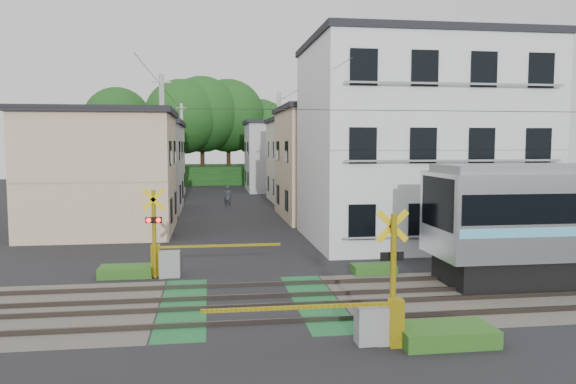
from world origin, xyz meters
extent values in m
plane|color=black|center=(0.00, 0.00, 0.00)|extent=(120.00, 120.00, 0.00)
cube|color=#47423A|center=(0.00, 0.00, 0.00)|extent=(120.00, 6.00, 0.00)
cube|color=black|center=(0.00, 0.00, 0.01)|extent=(5.20, 120.00, 0.00)
cube|color=#145126|center=(-1.90, 0.00, 0.01)|extent=(1.30, 6.00, 0.00)
cube|color=#145126|center=(1.90, 0.00, 0.01)|extent=(1.30, 6.00, 0.00)
cube|color=#3F3833|center=(0.00, -1.90, 0.07)|extent=(120.00, 0.08, 0.14)
cube|color=#3F3833|center=(0.00, -0.50, 0.07)|extent=(120.00, 0.08, 0.14)
cube|color=#3F3833|center=(0.00, 0.50, 0.07)|extent=(120.00, 0.08, 0.14)
cube|color=#3F3833|center=(0.00, 1.90, 0.07)|extent=(120.00, 0.08, 0.14)
cube|color=black|center=(8.88, 1.20, 0.31)|extent=(2.50, 2.29, 0.63)
cube|color=black|center=(6.11, 1.20, 2.70)|extent=(0.10, 2.51, 1.63)
cylinder|color=yellow|center=(3.00, -3.60, 1.50)|extent=(0.14, 0.14, 3.00)
cube|color=yellow|center=(3.00, -3.50, 2.70)|extent=(0.77, 0.05, 0.77)
cube|color=yellow|center=(3.00, -3.50, 2.70)|extent=(0.77, 0.05, 0.77)
cube|color=black|center=(3.00, -3.50, 2.00)|extent=(0.55, 0.05, 0.20)
sphere|color=#FF0C07|center=(2.84, -3.44, 2.00)|extent=(0.16, 0.16, 0.16)
sphere|color=#FF0C07|center=(3.16, -3.44, 2.00)|extent=(0.16, 0.16, 0.16)
cube|color=gray|center=(2.50, -3.60, 0.45)|extent=(0.70, 0.50, 0.90)
cube|color=yellow|center=(3.00, -3.85, 0.55)|extent=(0.30, 0.30, 1.10)
cube|color=yellow|center=(0.75, -3.85, 1.00)|extent=(4.20, 0.08, 0.08)
cylinder|color=yellow|center=(-3.00, 3.60, 1.50)|extent=(0.14, 0.14, 3.00)
cube|color=yellow|center=(-3.00, 3.50, 2.70)|extent=(0.77, 0.05, 0.77)
cube|color=yellow|center=(-3.00, 3.50, 2.70)|extent=(0.77, 0.05, 0.77)
cube|color=black|center=(-3.00, 3.50, 2.00)|extent=(0.55, 0.05, 0.20)
sphere|color=#FF0C07|center=(-3.16, 3.44, 2.00)|extent=(0.16, 0.16, 0.16)
sphere|color=#FF0C07|center=(-2.84, 3.44, 2.00)|extent=(0.16, 0.16, 0.16)
cube|color=gray|center=(-2.50, 3.60, 0.45)|extent=(0.70, 0.50, 0.90)
cube|color=yellow|center=(-3.00, 3.85, 0.55)|extent=(0.30, 0.30, 1.10)
cube|color=yellow|center=(-0.75, 3.85, 1.00)|extent=(4.20, 0.08, 0.08)
cube|color=silver|center=(8.50, 9.50, 4.50)|extent=(10.00, 8.00, 9.00)
cube|color=black|center=(8.50, 9.50, 9.15)|extent=(10.20, 8.16, 0.30)
cube|color=black|center=(4.80, 5.47, 1.50)|extent=(1.10, 0.06, 1.40)
cube|color=black|center=(7.25, 5.47, 1.50)|extent=(1.10, 0.06, 1.40)
cube|color=black|center=(9.70, 5.47, 1.50)|extent=(1.10, 0.06, 1.40)
cube|color=black|center=(12.15, 5.47, 1.50)|extent=(1.10, 0.06, 1.40)
cube|color=gray|center=(8.50, 5.25, 0.90)|extent=(9.00, 0.06, 0.08)
cube|color=black|center=(4.80, 5.47, 4.50)|extent=(1.10, 0.06, 1.40)
cube|color=black|center=(7.25, 5.47, 4.50)|extent=(1.10, 0.06, 1.40)
cube|color=black|center=(9.70, 5.47, 4.50)|extent=(1.10, 0.06, 1.40)
cube|color=black|center=(12.15, 5.47, 4.50)|extent=(1.10, 0.06, 1.40)
cube|color=gray|center=(8.50, 5.25, 3.90)|extent=(9.00, 0.06, 0.08)
cube|color=black|center=(4.80, 5.47, 7.50)|extent=(1.10, 0.06, 1.40)
cube|color=black|center=(7.25, 5.47, 7.50)|extent=(1.10, 0.06, 1.40)
cube|color=black|center=(9.70, 5.47, 7.50)|extent=(1.10, 0.06, 1.40)
cube|color=black|center=(12.15, 5.47, 7.50)|extent=(1.10, 0.06, 1.40)
cube|color=gray|center=(8.50, 5.25, 6.90)|extent=(9.00, 0.06, 0.08)
cube|color=#C6AE8B|center=(-6.50, 14.00, 3.00)|extent=(7.00, 7.00, 6.00)
cube|color=black|center=(-6.50, 14.00, 6.15)|extent=(7.35, 7.35, 0.30)
cube|color=black|center=(-2.97, 12.25, 1.30)|extent=(0.06, 1.00, 1.20)
cube|color=black|center=(-2.97, 15.75, 1.30)|extent=(0.06, 1.00, 1.20)
cube|color=black|center=(-2.97, 12.25, 4.10)|extent=(0.06, 1.00, 1.20)
cube|color=black|center=(-2.97, 15.75, 4.10)|extent=(0.06, 1.00, 1.20)
cube|color=#C6AE8B|center=(6.80, 18.00, 3.25)|extent=(7.00, 8.00, 6.50)
cube|color=black|center=(6.80, 18.00, 6.65)|extent=(7.35, 8.40, 0.30)
cube|color=black|center=(3.27, 16.00, 1.30)|extent=(0.06, 1.00, 1.20)
cube|color=black|center=(3.27, 20.00, 1.30)|extent=(0.06, 1.00, 1.20)
cube|color=black|center=(3.27, 16.00, 4.10)|extent=(0.06, 1.00, 1.20)
cube|color=black|center=(3.27, 20.00, 4.10)|extent=(0.06, 1.00, 1.20)
cube|color=#A7AAAC|center=(-7.00, 23.00, 2.90)|extent=(8.00, 7.00, 5.80)
cube|color=black|center=(-7.00, 23.00, 5.95)|extent=(8.40, 7.35, 0.30)
cube|color=black|center=(-2.97, 21.25, 1.30)|extent=(0.06, 1.00, 1.20)
cube|color=black|center=(-2.97, 24.75, 1.30)|extent=(0.06, 1.00, 1.20)
cube|color=black|center=(-2.97, 21.25, 4.10)|extent=(0.06, 1.00, 1.20)
cube|color=black|center=(-2.97, 24.75, 4.10)|extent=(0.06, 1.00, 1.20)
cube|color=beige|center=(7.20, 28.00, 3.10)|extent=(7.00, 7.00, 6.20)
cube|color=black|center=(7.20, 28.00, 6.35)|extent=(7.35, 7.35, 0.30)
cube|color=black|center=(3.67, 26.25, 1.30)|extent=(0.06, 1.00, 1.20)
cube|color=black|center=(3.67, 29.75, 1.30)|extent=(0.06, 1.00, 1.20)
cube|color=black|center=(3.67, 26.25, 4.10)|extent=(0.06, 1.00, 1.20)
cube|color=black|center=(3.67, 29.75, 4.10)|extent=(0.06, 1.00, 1.20)
cube|color=beige|center=(-6.80, 33.00, 3.00)|extent=(7.00, 8.00, 6.00)
cube|color=black|center=(-6.80, 33.00, 6.15)|extent=(7.35, 8.40, 0.30)
cube|color=black|center=(-3.27, 31.00, 1.30)|extent=(0.06, 1.00, 1.20)
cube|color=black|center=(-3.27, 35.00, 1.30)|extent=(0.06, 1.00, 1.20)
cube|color=black|center=(-3.27, 31.00, 4.10)|extent=(0.06, 1.00, 1.20)
cube|color=black|center=(-3.27, 35.00, 4.10)|extent=(0.06, 1.00, 1.20)
cube|color=#A7AAAC|center=(6.50, 38.00, 3.20)|extent=(8.00, 7.00, 6.40)
cube|color=black|center=(6.50, 38.00, 6.55)|extent=(8.40, 7.35, 0.30)
cube|color=black|center=(2.47, 36.25, 1.30)|extent=(0.06, 1.00, 1.20)
cube|color=black|center=(2.47, 39.75, 1.30)|extent=(0.06, 1.00, 1.20)
cube|color=black|center=(2.47, 36.25, 4.10)|extent=(0.06, 1.00, 1.20)
cube|color=black|center=(2.47, 39.75, 4.10)|extent=(0.06, 1.00, 1.20)
cube|color=#1B4717|center=(0.00, 50.00, 1.00)|extent=(40.00, 10.00, 2.00)
cylinder|color=#332114|center=(-14.67, 47.20, 2.12)|extent=(0.50, 0.50, 4.24)
sphere|color=#1B4717|center=(-14.67, 47.20, 5.51)|extent=(5.93, 5.93, 5.93)
cylinder|color=#332114|center=(-11.39, 50.94, 2.74)|extent=(0.50, 0.50, 5.47)
sphere|color=#1B4717|center=(-11.39, 50.94, 7.12)|extent=(7.66, 7.66, 7.66)
cylinder|color=#332114|center=(-7.10, 48.68, 2.04)|extent=(0.50, 0.50, 4.08)
sphere|color=#1B4717|center=(-7.10, 48.68, 5.31)|extent=(5.72, 5.72, 5.72)
cylinder|color=#332114|center=(-3.87, 45.31, 2.84)|extent=(0.50, 0.50, 5.68)
sphere|color=#1B4717|center=(-3.87, 45.31, 7.38)|extent=(7.95, 7.95, 7.95)
cylinder|color=#332114|center=(-1.78, 47.03, 2.97)|extent=(0.50, 0.50, 5.95)
sphere|color=#1B4717|center=(-1.78, 47.03, 7.73)|extent=(8.33, 8.33, 8.33)
cylinder|color=#332114|center=(1.15, 48.87, 2.96)|extent=(0.50, 0.50, 5.91)
sphere|color=#1B4717|center=(1.15, 48.87, 7.69)|extent=(8.28, 8.28, 8.28)
cylinder|color=#332114|center=(4.92, 50.73, 2.44)|extent=(0.50, 0.50, 4.88)
sphere|color=#1B4717|center=(4.92, 50.73, 6.34)|extent=(6.83, 6.83, 6.83)
cylinder|color=#332114|center=(8.55, 50.57, 2.20)|extent=(0.50, 0.50, 4.40)
sphere|color=#1B4717|center=(8.55, 50.57, 5.73)|extent=(6.17, 6.17, 6.17)
cylinder|color=#332114|center=(11.28, 47.14, 2.52)|extent=(0.50, 0.50, 5.04)
sphere|color=#1B4717|center=(11.28, 47.14, 6.56)|extent=(7.06, 7.06, 7.06)
cylinder|color=#332114|center=(13.65, 45.56, 2.69)|extent=(0.50, 0.50, 5.38)
sphere|color=#1B4717|center=(13.65, 45.56, 7.00)|extent=(7.53, 7.53, 7.53)
cube|color=black|center=(6.00, 1.20, 5.60)|extent=(60.00, 0.02, 0.02)
cylinder|color=#A5A5A0|center=(-3.40, 13.00, 4.00)|extent=(0.26, 0.26, 8.00)
cube|color=#A5A5A0|center=(-3.40, 13.00, 7.60)|extent=(0.90, 0.08, 0.08)
cylinder|color=#A5A5A0|center=(3.60, 22.00, 4.00)|extent=(0.26, 0.26, 8.00)
cube|color=#A5A5A0|center=(3.60, 22.00, 7.60)|extent=(0.90, 0.08, 0.08)
cylinder|color=#A5A5A0|center=(-3.40, 34.00, 4.00)|extent=(0.26, 0.26, 8.00)
cube|color=#A5A5A0|center=(-3.40, 34.00, 7.60)|extent=(0.90, 0.08, 0.08)
cube|color=black|center=(-3.40, 23.50, 7.40)|extent=(0.02, 42.00, 0.02)
cube|color=black|center=(3.60, 23.50, 7.40)|extent=(0.02, 42.00, 0.02)
imported|color=#2A3035|center=(0.19, 24.48, 0.77)|extent=(0.62, 0.47, 1.54)
cube|color=#2D5E1E|center=(4.20, -3.80, 0.20)|extent=(2.20, 1.20, 0.40)
cube|color=#2D5E1E|center=(-4.00, 3.90, 0.18)|extent=(1.80, 1.00, 0.36)
cube|color=#2D5E1E|center=(4.60, 3.20, 0.15)|extent=(1.50, 0.90, 0.30)
camera|label=1|loc=(-1.15, -15.72, 4.59)|focal=35.00mm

